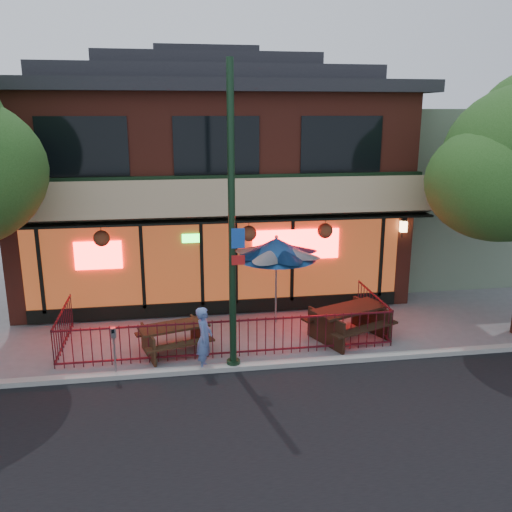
# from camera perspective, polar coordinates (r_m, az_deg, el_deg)

# --- Properties ---
(ground) EXTENTS (80.00, 80.00, 0.00)m
(ground) POSITION_cam_1_polar(r_m,az_deg,el_deg) (13.55, -2.59, -10.92)
(ground) COLOR gray
(ground) RESTS_ON ground
(curb) EXTENTS (80.00, 0.25, 0.12)m
(curb) POSITION_cam_1_polar(r_m,az_deg,el_deg) (13.07, -2.34, -11.63)
(curb) COLOR #999993
(curb) RESTS_ON ground
(restaurant_building) EXTENTS (12.96, 9.49, 8.05)m
(restaurant_building) POSITION_cam_1_polar(r_m,az_deg,el_deg) (19.36, -5.13, 9.58)
(restaurant_building) COLOR maroon
(restaurant_building) RESTS_ON ground
(neighbor_building) EXTENTS (6.00, 7.00, 6.00)m
(neighbor_building) POSITION_cam_1_polar(r_m,az_deg,el_deg) (22.53, 18.48, 6.74)
(neighbor_building) COLOR slate
(neighbor_building) RESTS_ON ground
(patio_fence) EXTENTS (8.44, 2.62, 1.00)m
(patio_fence) POSITION_cam_1_polar(r_m,az_deg,el_deg) (13.74, -2.86, -7.65)
(patio_fence) COLOR #50111B
(patio_fence) RESTS_ON ground
(street_light) EXTENTS (0.43, 0.32, 7.00)m
(street_light) POSITION_cam_1_polar(r_m,az_deg,el_deg) (12.11, -2.54, 1.78)
(street_light) COLOR black
(street_light) RESTS_ON ground
(picnic_table_left) EXTENTS (2.01, 1.74, 0.73)m
(picnic_table_left) POSITION_cam_1_polar(r_m,az_deg,el_deg) (13.92, -8.62, -8.17)
(picnic_table_left) COLOR #3E2816
(picnic_table_left) RESTS_ON ground
(picnic_table_right) EXTENTS (2.48, 2.22, 0.87)m
(picnic_table_right) POSITION_cam_1_polar(r_m,az_deg,el_deg) (14.76, 9.80, -6.47)
(picnic_table_right) COLOR black
(picnic_table_right) RESTS_ON ground
(patio_umbrella) EXTENTS (2.26, 2.26, 2.58)m
(patio_umbrella) POSITION_cam_1_polar(r_m,az_deg,el_deg) (15.18, 2.15, 0.81)
(patio_umbrella) COLOR gray
(patio_umbrella) RESTS_ON ground
(pedestrian) EXTENTS (0.48, 0.63, 1.55)m
(pedestrian) POSITION_cam_1_polar(r_m,az_deg,el_deg) (12.86, -5.46, -8.65)
(pedestrian) COLOR #566FAD
(pedestrian) RESTS_ON ground
(parking_meter_near) EXTENTS (0.13, 0.12, 1.20)m
(parking_meter_near) POSITION_cam_1_polar(r_m,az_deg,el_deg) (12.86, -14.73, -8.92)
(parking_meter_near) COLOR gray
(parking_meter_near) RESTS_ON ground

